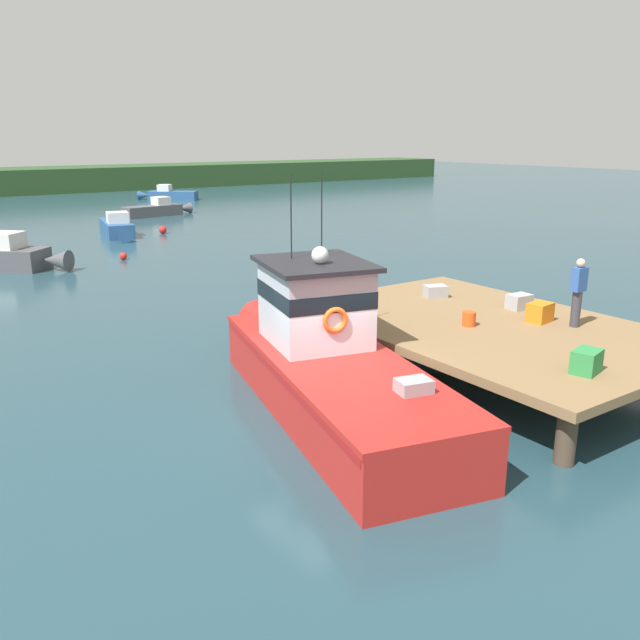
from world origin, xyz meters
The scene contains 15 objects.
ground_plane centered at (0.00, 0.00, 0.00)m, with size 200.00×200.00×0.00m, color #23424C.
dock centered at (4.80, 0.00, 1.07)m, with size 6.00×9.00×1.20m.
main_fishing_boat centered at (0.33, 0.48, 1.01)m, with size 4.36×9.95×4.80m.
crate_single_far centered at (6.48, 0.43, 1.39)m, with size 0.60×0.44×0.39m, color #9E9EA3.
crate_single_by_cleat centered at (5.90, -0.66, 1.43)m, with size 0.60×0.44×0.47m, color orange.
crate_stack_mid_dock centered at (5.63, 2.63, 1.36)m, with size 0.60×0.44×0.33m, color #9E9EA3.
crate_stack_near_edge centered at (3.62, -3.43, 1.43)m, with size 0.60×0.44×0.45m, color #2D8442.
bait_bucket centered at (4.21, 0.08, 1.37)m, with size 0.32×0.32×0.34m, color #E04C19.
deckhand_by_the_boat centered at (6.22, -1.40, 2.06)m, with size 0.36×0.22×1.63m.
moored_boat_mid_harbor centered at (15.89, 46.43, 0.46)m, with size 4.72×4.27×1.35m.
moored_boat_near_channel centered at (10.39, 35.37, 0.46)m, with size 5.32×1.93×1.33m.
moored_boat_off_the_point centered at (4.84, 27.35, 0.48)m, with size 2.21×5.64×1.41m.
mooring_buoy_inshore centered at (7.31, 26.75, 0.22)m, with size 0.45×0.45×0.45m, color red.
mooring_buoy_spare_mooring centered at (5.66, 10.67, 0.20)m, with size 0.39×0.39×0.39m, color silver.
mooring_buoy_outer centered at (2.54, 19.75, 0.17)m, with size 0.34×0.34×0.34m, color red.
Camera 1 is at (-7.33, -10.23, 5.56)m, focal length 37.07 mm.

